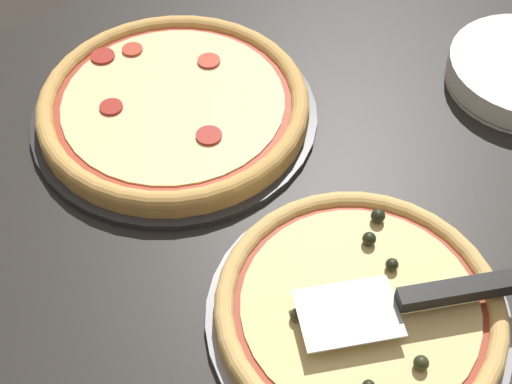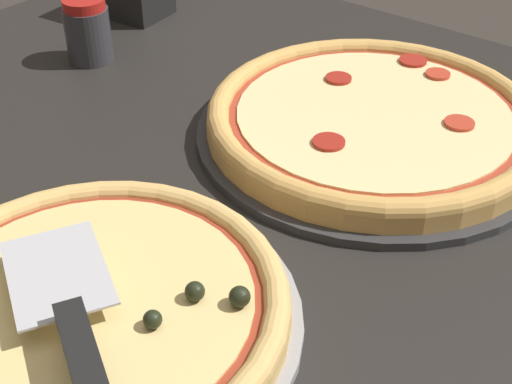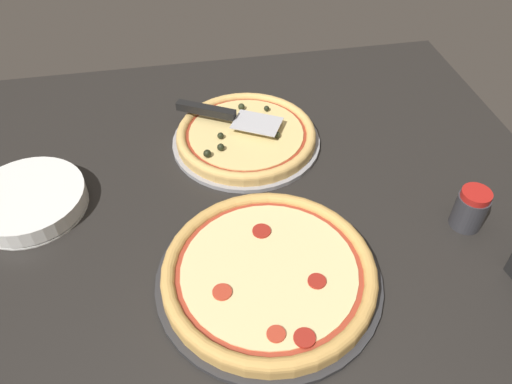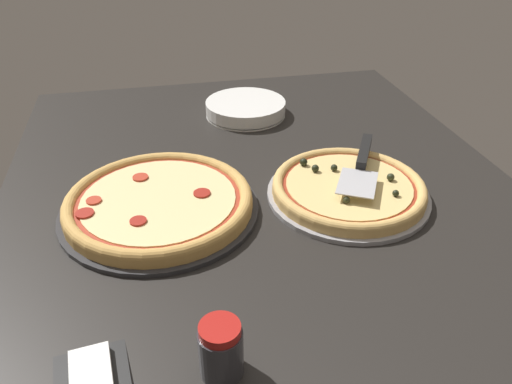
% 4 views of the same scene
% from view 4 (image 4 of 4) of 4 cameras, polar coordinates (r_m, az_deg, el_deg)
% --- Properties ---
extents(ground_plane, '(1.43, 1.15, 0.04)m').
position_cam_4_polar(ground_plane, '(1.12, 0.87, -0.60)').
color(ground_plane, black).
extents(pizza_pan_front, '(0.35, 0.35, 0.01)m').
position_cam_4_polar(pizza_pan_front, '(1.11, 10.44, -0.27)').
color(pizza_pan_front, '#939399').
rests_on(pizza_pan_front, ground_plane).
extents(pizza_front, '(0.33, 0.33, 0.04)m').
position_cam_4_polar(pizza_front, '(1.10, 10.53, 0.57)').
color(pizza_front, '#DBAD60').
rests_on(pizza_front, pizza_pan_front).
extents(pizza_pan_back, '(0.41, 0.41, 0.01)m').
position_cam_4_polar(pizza_pan_back, '(1.06, -10.93, -2.00)').
color(pizza_pan_back, '#2D2D30').
rests_on(pizza_pan_back, ground_plane).
extents(pizza_back, '(0.39, 0.39, 0.03)m').
position_cam_4_polar(pizza_back, '(1.05, -11.05, -1.04)').
color(pizza_back, tan).
rests_on(pizza_back, pizza_pan_back).
extents(serving_spatula, '(0.25, 0.17, 0.02)m').
position_cam_4_polar(serving_spatula, '(1.15, 12.10, 3.78)').
color(serving_spatula, '#B7B7BC').
rests_on(serving_spatula, pizza_front).
extents(plate_stack, '(0.23, 0.23, 0.04)m').
position_cam_4_polar(plate_stack, '(1.47, -1.20, 9.55)').
color(plate_stack, white).
rests_on(plate_stack, ground_plane).
extents(parmesan_shaker, '(0.06, 0.06, 0.09)m').
position_cam_4_polar(parmesan_shaker, '(0.72, -4.04, -17.50)').
color(parmesan_shaker, '#333338').
rests_on(parmesan_shaker, ground_plane).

